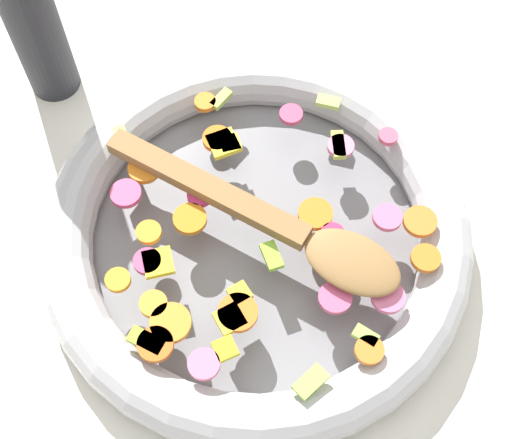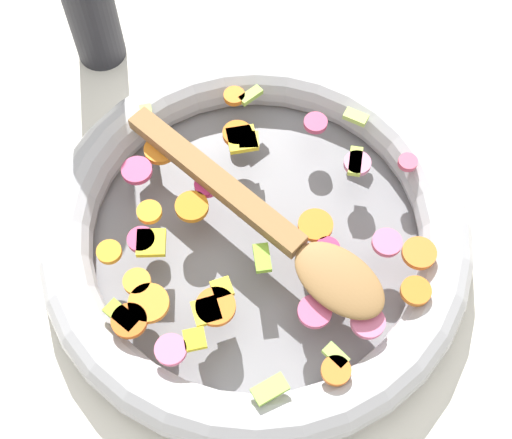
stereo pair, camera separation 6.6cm
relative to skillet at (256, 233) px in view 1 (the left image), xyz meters
name	(u,v)px [view 1 (the left image)]	position (x,y,z in m)	size (l,w,h in m)	color
ground_plane	(256,243)	(0.00, 0.00, -0.02)	(4.00, 4.00, 0.00)	silver
skillet	(256,233)	(0.00, 0.00, 0.00)	(0.41, 0.41, 0.05)	slate
chopped_vegetables	(250,240)	(0.02, 0.01, 0.03)	(0.33, 0.34, 0.01)	orange
wooden_spoon	(281,225)	(-0.01, 0.02, 0.04)	(0.16, 0.29, 0.01)	olive
pepper_mill	(27,7)	(0.07, -0.29, 0.09)	(0.05, 0.05, 0.25)	#232328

